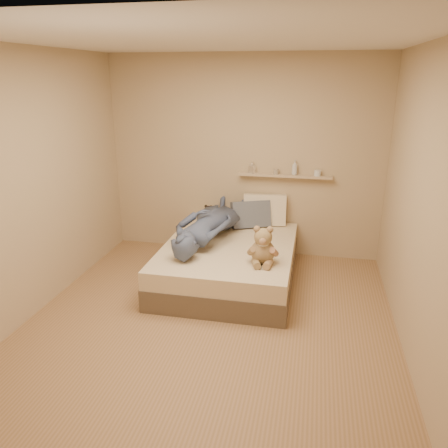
% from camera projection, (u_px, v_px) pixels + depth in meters
% --- Properties ---
extents(room, '(3.80, 3.80, 3.80)m').
position_uv_depth(room, '(209.00, 195.00, 3.95)').
color(room, '#99724F').
rests_on(room, ground).
extents(bed, '(1.50, 1.90, 0.45)m').
position_uv_depth(bed, '(229.00, 263.00, 5.16)').
color(bed, brown).
rests_on(bed, floor).
extents(game_console, '(0.17, 0.12, 0.05)m').
position_uv_depth(game_console, '(186.00, 247.00, 4.66)').
color(game_console, silver).
rests_on(game_console, bed).
extents(teddy_bear, '(0.35, 0.33, 0.42)m').
position_uv_depth(teddy_bear, '(263.00, 248.00, 4.53)').
color(teddy_bear, '#927850').
rests_on(teddy_bear, bed).
extents(dark_plush, '(0.17, 0.17, 0.26)m').
position_uv_depth(dark_plush, '(209.00, 216.00, 5.78)').
color(dark_plush, black).
rests_on(dark_plush, bed).
extents(pillow_cream, '(0.57, 0.28, 0.42)m').
position_uv_depth(pillow_cream, '(265.00, 210.00, 5.73)').
color(pillow_cream, beige).
rests_on(pillow_cream, bed).
extents(pillow_grey, '(0.54, 0.41, 0.36)m').
position_uv_depth(pillow_grey, '(251.00, 214.00, 5.64)').
color(pillow_grey, slate).
rests_on(pillow_grey, bed).
extents(person, '(0.87, 1.73, 0.39)m').
position_uv_depth(person, '(209.00, 223.00, 5.21)').
color(person, '#414766').
rests_on(person, bed).
extents(wall_shelf, '(1.20, 0.12, 0.03)m').
position_uv_depth(wall_shelf, '(285.00, 176.00, 5.61)').
color(wall_shelf, tan).
rests_on(wall_shelf, wall_back).
extents(shelf_bottles, '(0.93, 0.09, 0.19)m').
position_uv_depth(shelf_bottles, '(285.00, 169.00, 5.59)').
color(shelf_bottles, white).
rests_on(shelf_bottles, wall_shelf).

